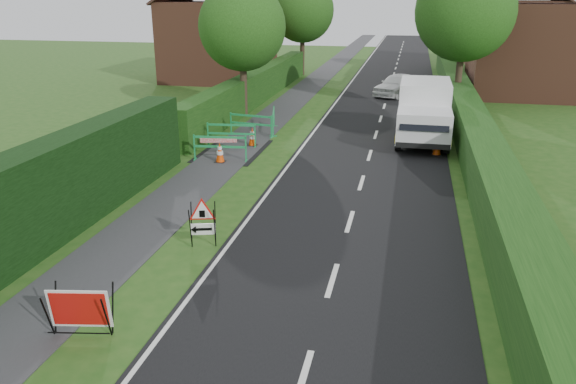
{
  "coord_description": "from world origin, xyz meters",
  "views": [
    {
      "loc": [
        3.92,
        -10.12,
        6.08
      ],
      "look_at": [
        1.04,
        3.04,
        1.29
      ],
      "focal_mm": 35.0,
      "sensor_mm": 36.0,
      "label": 1
    }
  ],
  "objects_px": {
    "triangle_sign": "(201,219)",
    "hatchback_car": "(397,85)",
    "red_rect_sign": "(80,310)",
    "works_van": "(424,111)"
  },
  "relations": [
    {
      "from": "works_van",
      "to": "hatchback_car",
      "type": "height_order",
      "value": "works_van"
    },
    {
      "from": "red_rect_sign",
      "to": "triangle_sign",
      "type": "height_order",
      "value": "triangle_sign"
    },
    {
      "from": "triangle_sign",
      "to": "hatchback_car",
      "type": "distance_m",
      "value": 24.06
    },
    {
      "from": "triangle_sign",
      "to": "hatchback_car",
      "type": "xyz_separation_m",
      "value": [
        4.0,
        23.73,
        -0.08
      ]
    },
    {
      "from": "red_rect_sign",
      "to": "works_van",
      "type": "relative_size",
      "value": 0.22
    },
    {
      "from": "triangle_sign",
      "to": "hatchback_car",
      "type": "relative_size",
      "value": 0.28
    },
    {
      "from": "triangle_sign",
      "to": "hatchback_car",
      "type": "bearing_deg",
      "value": 64.27
    },
    {
      "from": "red_rect_sign",
      "to": "works_van",
      "type": "height_order",
      "value": "works_van"
    },
    {
      "from": "triangle_sign",
      "to": "works_van",
      "type": "xyz_separation_m",
      "value": [
        5.49,
        12.38,
        0.55
      ]
    },
    {
      "from": "triangle_sign",
      "to": "works_van",
      "type": "distance_m",
      "value": 13.56
    }
  ]
}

